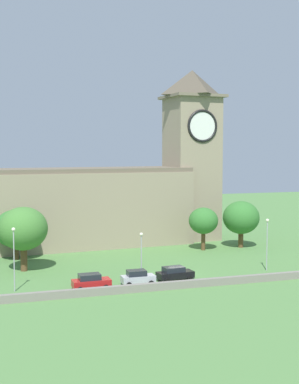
% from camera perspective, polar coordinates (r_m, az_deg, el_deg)
% --- Properties ---
extents(ground_plane, '(200.00, 200.00, 0.00)m').
position_cam_1_polar(ground_plane, '(83.79, -0.43, -6.75)').
color(ground_plane, '#517F42').
extents(church, '(40.74, 12.61, 30.82)m').
position_cam_1_polar(church, '(92.91, -2.51, 0.33)').
color(church, gray).
rests_on(church, ground).
extents(quay_barrier, '(45.83, 0.70, 0.92)m').
position_cam_1_polar(quay_barrier, '(64.68, 5.09, -9.77)').
color(quay_barrier, gray).
rests_on(quay_barrier, ground).
extents(car_red, '(4.54, 2.32, 1.89)m').
position_cam_1_polar(car_red, '(63.55, -6.33, -9.58)').
color(car_red, red).
rests_on(car_red, ground).
extents(car_silver, '(4.08, 2.06, 1.87)m').
position_cam_1_polar(car_silver, '(65.19, -1.28, -9.20)').
color(car_silver, silver).
rests_on(car_silver, ground).
extents(car_black, '(4.80, 2.61, 1.77)m').
position_cam_1_polar(car_black, '(67.50, 2.74, -8.76)').
color(car_black, black).
rests_on(car_black, ground).
extents(streetlamp_west_end, '(0.44, 0.44, 7.52)m').
position_cam_1_polar(streetlamp_west_end, '(63.48, -14.41, -6.00)').
color(streetlamp_west_end, '#9EA0A5').
rests_on(streetlamp_west_end, ground).
extents(streetlamp_west_mid, '(0.44, 0.44, 6.11)m').
position_cam_1_polar(streetlamp_west_mid, '(66.66, -0.89, -6.06)').
color(streetlamp_west_mid, '#9EA0A5').
rests_on(streetlamp_west_mid, ground).
extents(streetlamp_central, '(0.44, 0.44, 7.13)m').
position_cam_1_polar(streetlamp_central, '(73.77, 12.56, -4.67)').
color(streetlamp_central, '#9EA0A5').
rests_on(streetlamp_central, ground).
extents(tree_by_tower, '(6.57, 6.57, 8.77)m').
position_cam_1_polar(tree_by_tower, '(73.69, -13.44, -3.89)').
color(tree_by_tower, brown).
rests_on(tree_by_tower, ground).
extents(tree_churchyard, '(4.81, 4.81, 7.03)m').
position_cam_1_polar(tree_churchyard, '(87.05, 5.83, -3.13)').
color(tree_churchyard, brown).
rests_on(tree_churchyard, ground).
extents(tree_riverside_east, '(6.30, 6.30, 7.52)m').
position_cam_1_polar(tree_riverside_east, '(81.81, -14.26, -3.86)').
color(tree_riverside_east, brown).
rests_on(tree_riverside_east, ground).
extents(tree_riverside_west, '(6.14, 6.14, 7.85)m').
position_cam_1_polar(tree_riverside_west, '(90.30, 9.84, -2.74)').
color(tree_riverside_west, brown).
rests_on(tree_riverside_west, ground).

